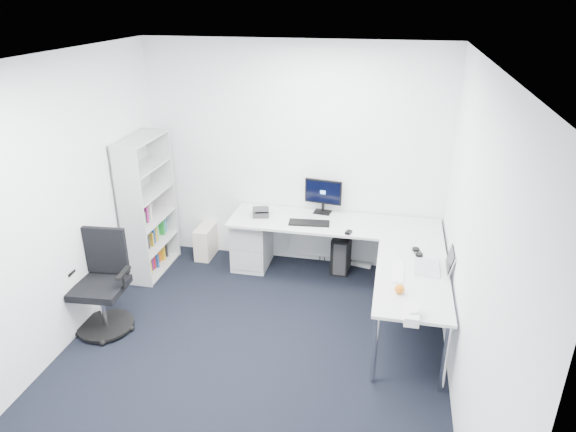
% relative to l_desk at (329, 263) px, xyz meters
% --- Properties ---
extents(ground, '(4.20, 4.20, 0.00)m').
position_rel_l_desk_xyz_m(ground, '(-0.55, -1.40, -0.36)').
color(ground, black).
extents(ceiling, '(4.20, 4.20, 0.00)m').
position_rel_l_desk_xyz_m(ceiling, '(-0.55, -1.40, 2.34)').
color(ceiling, white).
extents(wall_back, '(3.60, 0.02, 2.70)m').
position_rel_l_desk_xyz_m(wall_back, '(-0.55, 0.70, 0.99)').
color(wall_back, white).
rests_on(wall_back, ground).
extents(wall_front, '(3.60, 0.02, 2.70)m').
position_rel_l_desk_xyz_m(wall_front, '(-0.55, -3.50, 0.99)').
color(wall_front, white).
rests_on(wall_front, ground).
extents(wall_left, '(0.02, 4.20, 2.70)m').
position_rel_l_desk_xyz_m(wall_left, '(-2.35, -1.40, 0.99)').
color(wall_left, white).
rests_on(wall_left, ground).
extents(wall_right, '(0.02, 4.20, 2.70)m').
position_rel_l_desk_xyz_m(wall_right, '(1.25, -1.40, 0.99)').
color(wall_right, white).
rests_on(wall_right, ground).
extents(l_desk, '(2.44, 1.37, 0.71)m').
position_rel_l_desk_xyz_m(l_desk, '(0.00, 0.00, 0.00)').
color(l_desk, silver).
rests_on(l_desk, ground).
extents(drawer_pedestal, '(0.42, 0.52, 0.64)m').
position_rel_l_desk_xyz_m(drawer_pedestal, '(-1.02, 0.41, -0.04)').
color(drawer_pedestal, silver).
rests_on(drawer_pedestal, ground).
extents(bookshelf, '(0.33, 0.84, 1.68)m').
position_rel_l_desk_xyz_m(bookshelf, '(-2.17, 0.05, 0.48)').
color(bookshelf, '#B0B2B2').
rests_on(bookshelf, ground).
extents(task_chair, '(0.62, 0.62, 1.04)m').
position_rel_l_desk_xyz_m(task_chair, '(-2.12, -1.21, 0.16)').
color(task_chair, black).
rests_on(task_chair, ground).
extents(black_pc_tower, '(0.24, 0.48, 0.46)m').
position_rel_l_desk_xyz_m(black_pc_tower, '(0.09, 0.56, -0.13)').
color(black_pc_tower, black).
rests_on(black_pc_tower, ground).
extents(beige_pc_tower, '(0.20, 0.43, 0.41)m').
position_rel_l_desk_xyz_m(beige_pc_tower, '(-1.67, 0.53, -0.15)').
color(beige_pc_tower, beige).
rests_on(beige_pc_tower, ground).
extents(power_strip, '(0.39, 0.14, 0.04)m').
position_rel_l_desk_xyz_m(power_strip, '(0.26, 0.66, -0.33)').
color(power_strip, silver).
rests_on(power_strip, ground).
extents(monitor, '(0.46, 0.20, 0.43)m').
position_rel_l_desk_xyz_m(monitor, '(-0.17, 0.58, 0.57)').
color(monitor, black).
rests_on(monitor, l_desk).
extents(black_keyboard, '(0.48, 0.21, 0.02)m').
position_rel_l_desk_xyz_m(black_keyboard, '(-0.27, 0.23, 0.37)').
color(black_keyboard, black).
rests_on(black_keyboard, l_desk).
extents(mouse, '(0.08, 0.10, 0.03)m').
position_rel_l_desk_xyz_m(mouse, '(0.19, 0.07, 0.37)').
color(mouse, black).
rests_on(mouse, l_desk).
extents(desk_phone, '(0.23, 0.23, 0.13)m').
position_rel_l_desk_xyz_m(desk_phone, '(-0.88, 0.35, 0.42)').
color(desk_phone, '#2D2C2F').
rests_on(desk_phone, l_desk).
extents(laptop, '(0.35, 0.34, 0.25)m').
position_rel_l_desk_xyz_m(laptop, '(1.01, -0.56, 0.48)').
color(laptop, silver).
rests_on(laptop, l_desk).
extents(white_keyboard, '(0.12, 0.40, 0.01)m').
position_rel_l_desk_xyz_m(white_keyboard, '(0.74, -0.69, 0.36)').
color(white_keyboard, silver).
rests_on(white_keyboard, l_desk).
extents(headphones, '(0.15, 0.20, 0.05)m').
position_rel_l_desk_xyz_m(headphones, '(0.93, -0.25, 0.38)').
color(headphones, black).
rests_on(headphones, l_desk).
extents(orange_fruit, '(0.09, 0.09, 0.09)m').
position_rel_l_desk_xyz_m(orange_fruit, '(0.76, -1.06, 0.40)').
color(orange_fruit, orange).
rests_on(orange_fruit, l_desk).
extents(tissue_box, '(0.12, 0.23, 0.08)m').
position_rel_l_desk_xyz_m(tissue_box, '(0.86, -1.45, 0.40)').
color(tissue_box, silver).
rests_on(tissue_box, l_desk).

